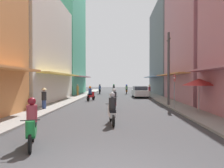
% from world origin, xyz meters
% --- Properties ---
extents(ground_plane, '(100.90, 100.90, 0.00)m').
position_xyz_m(ground_plane, '(0.00, 18.93, 0.00)').
color(ground_plane, '#38383A').
extents(sidewalk_left, '(1.81, 53.86, 0.12)m').
position_xyz_m(sidewalk_left, '(-5.09, 18.93, 0.06)').
color(sidewalk_left, gray).
rests_on(sidewalk_left, ground).
extents(sidewalk_right, '(1.81, 53.86, 0.12)m').
position_xyz_m(sidewalk_right, '(5.09, 18.93, 0.06)').
color(sidewalk_right, gray).
rests_on(sidewalk_right, ground).
extents(building_left_mid, '(7.05, 12.41, 10.72)m').
position_xyz_m(building_left_mid, '(-8.99, 16.73, 5.35)').
color(building_left_mid, silver).
rests_on(building_left_mid, ground).
extents(building_left_far, '(7.05, 10.57, 17.83)m').
position_xyz_m(building_left_far, '(-8.99, 28.79, 8.91)').
color(building_left_far, '#4CB28C').
rests_on(building_left_far, ground).
extents(building_right_mid, '(7.05, 10.70, 13.66)m').
position_xyz_m(building_right_mid, '(8.99, 17.25, 6.82)').
color(building_right_mid, '#B7727F').
rests_on(building_right_mid, ground).
extents(building_right_far, '(7.05, 13.03, 14.29)m').
position_xyz_m(building_right_far, '(8.99, 29.68, 7.14)').
color(building_right_far, slate).
rests_on(building_right_far, ground).
extents(motorbike_white, '(0.57, 1.80, 1.58)m').
position_xyz_m(motorbike_white, '(-0.04, 5.69, 0.70)').
color(motorbike_white, black).
rests_on(motorbike_white, ground).
extents(motorbike_orange, '(0.55, 1.81, 1.58)m').
position_xyz_m(motorbike_orange, '(1.40, 29.43, 0.70)').
color(motorbike_orange, black).
rests_on(motorbike_orange, ground).
extents(motorbike_black, '(0.59, 1.80, 1.58)m').
position_xyz_m(motorbike_black, '(-2.96, 29.54, 0.70)').
color(motorbike_black, black).
rests_on(motorbike_black, ground).
extents(motorbike_green, '(0.76, 1.74, 1.58)m').
position_xyz_m(motorbike_green, '(-2.49, 2.12, 0.70)').
color(motorbike_green, black).
rests_on(motorbike_green, ground).
extents(motorbike_silver, '(0.55, 1.81, 1.58)m').
position_xyz_m(motorbike_silver, '(-0.76, 32.18, 0.70)').
color(motorbike_silver, black).
rests_on(motorbike_silver, ground).
extents(motorbike_red, '(0.76, 1.74, 1.58)m').
position_xyz_m(motorbike_red, '(-2.78, 17.87, 0.70)').
color(motorbike_red, black).
rests_on(motorbike_red, ground).
extents(motorbike_maroon, '(0.55, 1.81, 1.58)m').
position_xyz_m(motorbike_maroon, '(-0.08, 10.77, 0.70)').
color(motorbike_maroon, black).
rests_on(motorbike_maroon, ground).
extents(parked_car, '(1.99, 4.19, 1.45)m').
position_xyz_m(parked_car, '(2.90, 22.64, 0.74)').
color(parked_car, silver).
rests_on(parked_car, ground).
extents(pedestrian_midway, '(0.34, 0.34, 1.65)m').
position_xyz_m(pedestrian_midway, '(-5.52, 24.28, 0.83)').
color(pedestrian_midway, '#BF8C3F').
rests_on(pedestrian_midway, ground).
extents(pedestrian_foreground, '(0.44, 0.44, 1.63)m').
position_xyz_m(pedestrian_foreground, '(4.51, 25.40, 0.92)').
color(pedestrian_foreground, beige).
rests_on(pedestrian_foreground, ground).
extents(pedestrian_far, '(0.44, 0.44, 1.66)m').
position_xyz_m(pedestrian_far, '(-5.15, 10.46, 0.94)').
color(pedestrian_far, '#334C8C').
rests_on(pedestrian_far, ground).
extents(vendor_umbrella, '(2.15, 2.15, 2.28)m').
position_xyz_m(vendor_umbrella, '(5.44, 9.21, 2.05)').
color(vendor_umbrella, '#99999E').
rests_on(vendor_umbrella, ground).
extents(utility_pole, '(0.20, 1.20, 6.19)m').
position_xyz_m(utility_pole, '(4.43, 13.33, 3.17)').
color(utility_pole, '#4C4C4F').
rests_on(utility_pole, ground).
extents(street_sign_no_entry, '(0.07, 0.60, 2.65)m').
position_xyz_m(street_sign_no_entry, '(4.33, 11.03, 1.72)').
color(street_sign_no_entry, gray).
rests_on(street_sign_no_entry, ground).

